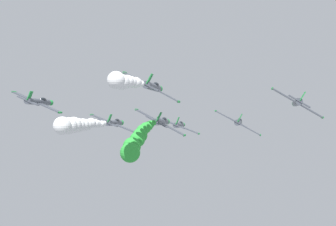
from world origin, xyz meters
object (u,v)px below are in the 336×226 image
Objects in this scene: airplane_right_inner at (238,122)px; airplane_trailing at (297,102)px; airplane_lead at (179,125)px; airplane_high_slot at (153,87)px; airplane_left_outer at (161,122)px; airplane_left_inner at (114,123)px; airplane_right_outer at (38,102)px.

airplane_trailing is (9.94, -9.58, 3.36)m from airplane_right_inner.
airplane_right_inner reaches higher than airplane_lead.
airplane_high_slot is (-21.81, -11.44, 2.11)m from airplane_trailing.
airplane_high_slot is (0.58, -10.28, 5.31)m from airplane_left_outer.
airplane_right_outer is (-10.08, -12.79, 3.77)m from airplane_left_inner.
airplane_high_slot is at bearing -86.74° from airplane_left_outer.
airplane_right_inner is (24.12, -1.56, 0.12)m from airplane_left_inner.
airplane_lead is at bearing 138.25° from airplane_right_inner.
airplane_right_outer is at bearing -178.74° from airplane_left_outer.
airplane_right_inner is 14.21m from airplane_trailing.
airplane_left_inner is at bearing -139.01° from airplane_lead.
airplane_right_inner is 1.00× the size of airplane_left_outer.
airplane_left_outer reaches higher than airplane_right_inner.
airplane_left_inner is 26.29m from airplane_high_slot.
airplane_left_outer reaches higher than airplane_lead.
airplane_right_outer reaches higher than airplane_left_outer.
airplane_trailing is (22.73, -20.99, 4.02)m from airplane_lead.
airplane_left_inner is 24.17m from airplane_right_inner.
airplane_high_slot is (-11.87, -21.02, 5.48)m from airplane_right_inner.
airplane_left_outer is 11.58m from airplane_high_slot.
airplane_trailing is at bearing -43.94° from airplane_right_inner.
airplane_right_inner is at bearing -41.75° from airplane_lead.
airplane_right_outer is at bearing -177.87° from airplane_trailing.
airplane_right_outer is (-34.19, -11.22, 3.65)m from airplane_right_inner.
airplane_left_inner is at bearing 161.88° from airplane_trailing.
airplane_lead is 31.20m from airplane_trailing.
airplane_trailing is at bearing -42.73° from airplane_lead.
airplane_right_outer is (-21.41, -22.63, 4.31)m from airplane_lead.
airplane_trailing is at bearing 2.13° from airplane_right_outer.
airplane_lead is 1.00× the size of airplane_left_outer.
airplane_high_slot reaches higher than airplane_left_outer.
airplane_lead is at bearing 91.61° from airplane_high_slot.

